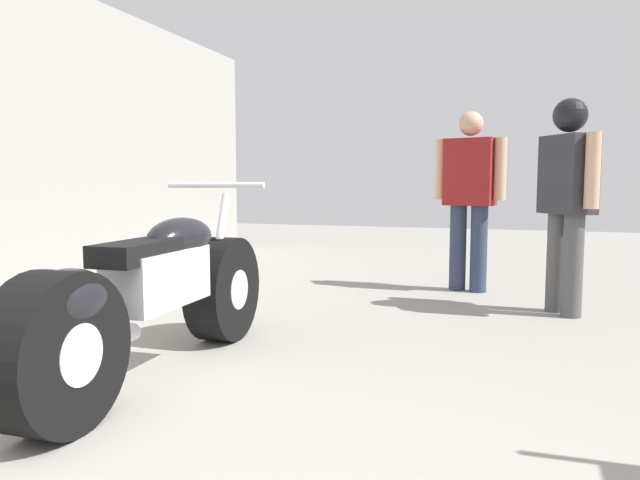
% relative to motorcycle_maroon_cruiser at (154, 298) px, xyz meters
% --- Properties ---
extents(ground_plane, '(18.32, 18.32, 0.00)m').
position_rel_motorcycle_maroon_cruiser_xyz_m(ground_plane, '(0.84, 1.67, -0.43)').
color(ground_plane, gray).
extents(garage_partition_left, '(0.08, 8.40, 2.89)m').
position_rel_motorcycle_maroon_cruiser_xyz_m(garage_partition_left, '(-2.45, 1.67, 1.02)').
color(garage_partition_left, '#A3A099').
rests_on(garage_partition_left, ground_plane).
extents(motorcycle_maroon_cruiser, '(0.65, 2.20, 1.02)m').
position_rel_motorcycle_maroon_cruiser_xyz_m(motorcycle_maroon_cruiser, '(0.00, 0.00, 0.00)').
color(motorcycle_maroon_cruiser, black).
rests_on(motorcycle_maroon_cruiser, ground_plane).
extents(mechanic_in_blue, '(0.67, 0.34, 1.67)m').
position_rel_motorcycle_maroon_cruiser_xyz_m(mechanic_in_blue, '(1.35, 3.10, 0.52)').
color(mechanic_in_blue, '#2D3851').
rests_on(mechanic_in_blue, ground_plane).
extents(mechanic_with_helmet, '(0.44, 0.60, 1.65)m').
position_rel_motorcycle_maroon_cruiser_xyz_m(mechanic_with_helmet, '(2.14, 2.30, 0.56)').
color(mechanic_with_helmet, '#4C4C4C').
rests_on(mechanic_with_helmet, ground_plane).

